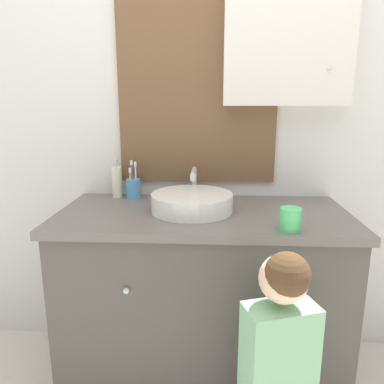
{
  "coord_description": "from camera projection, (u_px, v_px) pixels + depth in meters",
  "views": [
    {
      "loc": [
        0.04,
        -1.27,
        1.3
      ],
      "look_at": [
        -0.05,
        0.25,
        0.93
      ],
      "focal_mm": 35.0,
      "sensor_mm": 36.0,
      "label": 1
    }
  ],
  "objects": [
    {
      "name": "sink_basin",
      "position": [
        192.0,
        201.0,
        1.64
      ],
      "size": [
        0.36,
        0.41,
        0.16
      ],
      "color": "white",
      "rests_on": "vanity_counter"
    },
    {
      "name": "soap_dispenser",
      "position": [
        117.0,
        181.0,
        1.87
      ],
      "size": [
        0.05,
        0.05,
        0.19
      ],
      "color": "beige",
      "rests_on": "vanity_counter"
    },
    {
      "name": "child_figure",
      "position": [
        279.0,
        357.0,
        1.23
      ],
      "size": [
        0.26,
        0.45,
        0.86
      ],
      "color": "slate",
      "rests_on": "ground_plane"
    },
    {
      "name": "drinking_cup",
      "position": [
        290.0,
        219.0,
        1.39
      ],
      "size": [
        0.08,
        0.08,
        0.09
      ],
      "primitive_type": "cylinder",
      "color": "#4CC670",
      "rests_on": "vanity_counter"
    },
    {
      "name": "wall_back",
      "position": [
        210.0,
        106.0,
        1.84
      ],
      "size": [
        3.2,
        0.18,
        2.5
      ],
      "color": "silver",
      "rests_on": "ground_plane"
    },
    {
      "name": "vanity_counter",
      "position": [
        203.0,
        297.0,
        1.74
      ],
      "size": [
        1.27,
        0.6,
        0.83
      ],
      "color": "#4C4742",
      "rests_on": "ground_plane"
    },
    {
      "name": "toothbrush_holder",
      "position": [
        133.0,
        188.0,
        1.86
      ],
      "size": [
        0.07,
        0.07,
        0.19
      ],
      "color": "#4C93C6",
      "rests_on": "vanity_counter"
    }
  ]
}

